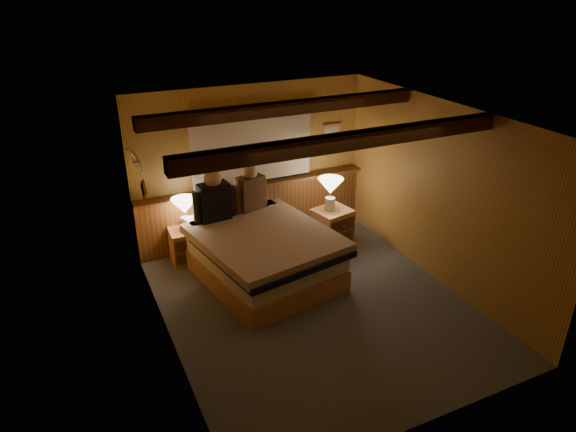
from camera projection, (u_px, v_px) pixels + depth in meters
floor at (315, 305)px, 6.47m from camera, size 4.20×4.20×0.00m
ceiling at (320, 118)px, 5.45m from camera, size 4.20×4.20×0.00m
wall_back at (251, 165)px, 7.68m from camera, size 3.60×0.00×3.60m
wall_left at (163, 251)px, 5.27m from camera, size 0.00×4.20×4.20m
wall_right at (440, 194)px, 6.65m from camera, size 0.00×4.20×4.20m
wall_front at (437, 318)px, 4.24m from camera, size 3.60×0.00×3.60m
wainscot at (254, 210)px, 7.93m from camera, size 3.60×0.23×0.94m
curtain_window at (252, 145)px, 7.49m from camera, size 2.18×0.09×1.11m
ceiling_beams at (313, 123)px, 5.61m from camera, size 3.60×1.65×0.16m
coat_rail at (137, 162)px, 6.39m from camera, size 0.05×0.55×0.24m
framed_print at (331, 132)px, 8.03m from camera, size 0.30×0.04×0.25m
bed at (261, 253)px, 6.94m from camera, size 1.90×2.30×0.70m
nightstand_left at (187, 245)px, 7.37m from camera, size 0.48×0.43×0.51m
nightstand_right at (332, 227)px, 7.84m from camera, size 0.61×0.57×0.57m
lamp_left at (185, 208)px, 7.15m from camera, size 0.36×0.36×0.47m
lamp_right at (330, 188)px, 7.59m from camera, size 0.38×0.38×0.50m
person_left at (214, 199)px, 7.01m from camera, size 0.61×0.27×0.75m
person_right at (250, 191)px, 7.34m from camera, size 0.56×0.33×0.71m
duffel_bag at (233, 279)px, 6.75m from camera, size 0.51×0.36×0.34m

